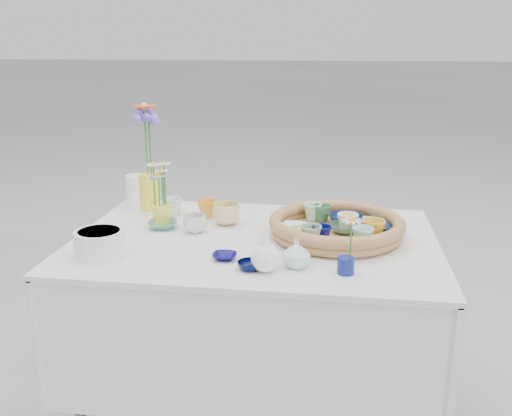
# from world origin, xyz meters

# --- Properties ---
(wicker_tray) EXTENTS (0.47, 0.47, 0.08)m
(wicker_tray) POSITION_xyz_m (0.28, 0.05, 0.80)
(wicker_tray) COLOR #9D6B41
(wicker_tray) RESTS_ON display_table
(tray_ceramic_0) EXTENTS (0.15, 0.15, 0.04)m
(tray_ceramic_0) POSITION_xyz_m (0.31, 0.15, 0.80)
(tray_ceramic_0) COLOR navy
(tray_ceramic_0) RESTS_ON wicker_tray
(tray_ceramic_1) EXTENTS (0.14, 0.14, 0.03)m
(tray_ceramic_1) POSITION_xyz_m (0.42, 0.09, 0.80)
(tray_ceramic_1) COLOR #10204D
(tray_ceramic_1) RESTS_ON wicker_tray
(tray_ceramic_2) EXTENTS (0.08, 0.08, 0.07)m
(tray_ceramic_2) POSITION_xyz_m (0.40, -0.01, 0.82)
(tray_ceramic_2) COLOR gold
(tray_ceramic_2) RESTS_ON wicker_tray
(tray_ceramic_3) EXTENTS (0.11, 0.11, 0.03)m
(tray_ceramic_3) POSITION_xyz_m (0.31, 0.06, 0.80)
(tray_ceramic_3) COLOR #4B7A61
(tray_ceramic_3) RESTS_ON wicker_tray
(tray_ceramic_4) EXTENTS (0.09, 0.09, 0.07)m
(tray_ceramic_4) POSITION_xyz_m (0.20, -0.08, 0.82)
(tray_ceramic_4) COLOR #8DAE8F
(tray_ceramic_4) RESTS_ON wicker_tray
(tray_ceramic_5) EXTENTS (0.12, 0.12, 0.02)m
(tray_ceramic_5) POSITION_xyz_m (0.13, 0.04, 0.80)
(tray_ceramic_5) COLOR #A2EADC
(tray_ceramic_5) RESTS_ON wicker_tray
(tray_ceramic_6) EXTENTS (0.09, 0.09, 0.06)m
(tray_ceramic_6) POSITION_xyz_m (0.19, 0.18, 0.82)
(tray_ceramic_6) COLOR #C5FDDF
(tray_ceramic_6) RESTS_ON wicker_tray
(tray_ceramic_7) EXTENTS (0.08, 0.08, 0.07)m
(tray_ceramic_7) POSITION_xyz_m (0.32, 0.05, 0.82)
(tray_ceramic_7) COLOR #F2E9C3
(tray_ceramic_7) RESTS_ON wicker_tray
(tray_ceramic_8) EXTENTS (0.10, 0.10, 0.02)m
(tray_ceramic_8) POSITION_xyz_m (0.41, 0.16, 0.79)
(tray_ceramic_8) COLOR #8CCDFD
(tray_ceramic_8) RESTS_ON wicker_tray
(tray_ceramic_9) EXTENTS (0.09, 0.09, 0.06)m
(tray_ceramic_9) POSITION_xyz_m (0.23, -0.07, 0.81)
(tray_ceramic_9) COLOR #080B57
(tray_ceramic_9) RESTS_ON wicker_tray
(tray_ceramic_10) EXTENTS (0.12, 0.12, 0.03)m
(tray_ceramic_10) POSITION_xyz_m (0.16, -0.02, 0.80)
(tray_ceramic_10) COLOR #D8D175
(tray_ceramic_10) RESTS_ON wicker_tray
(tray_ceramic_11) EXTENTS (0.09, 0.09, 0.07)m
(tray_ceramic_11) POSITION_xyz_m (0.37, -0.08, 0.82)
(tray_ceramic_11) COLOR #9BE0CE
(tray_ceramic_11) RESTS_ON wicker_tray
(tray_ceramic_12) EXTENTS (0.08, 0.08, 0.06)m
(tray_ceramic_12) POSITION_xyz_m (0.22, 0.17, 0.81)
(tray_ceramic_12) COLOR #36794B
(tray_ceramic_12) RESTS_ON wicker_tray
(loose_ceramic_0) EXTENTS (0.09, 0.09, 0.07)m
(loose_ceramic_0) POSITION_xyz_m (-0.22, 0.22, 0.80)
(loose_ceramic_0) COLOR orange
(loose_ceramic_0) RESTS_ON display_table
(loose_ceramic_1) EXTENTS (0.14, 0.14, 0.08)m
(loose_ceramic_1) POSITION_xyz_m (-0.13, 0.14, 0.81)
(loose_ceramic_1) COLOR #ECCD88
(loose_ceramic_1) RESTS_ON display_table
(loose_ceramic_2) EXTENTS (0.13, 0.13, 0.03)m
(loose_ceramic_2) POSITION_xyz_m (-0.35, 0.06, 0.78)
(loose_ceramic_2) COLOR #4A846C
(loose_ceramic_2) RESTS_ON display_table
(loose_ceramic_3) EXTENTS (0.11, 0.11, 0.07)m
(loose_ceramic_3) POSITION_xyz_m (-0.22, 0.03, 0.80)
(loose_ceramic_3) COLOR silver
(loose_ceramic_3) RESTS_ON display_table
(loose_ceramic_4) EXTENTS (0.08, 0.08, 0.02)m
(loose_ceramic_4) POSITION_xyz_m (-0.07, -0.21, 0.77)
(loose_ceramic_4) COLOR #0C0657
(loose_ceramic_4) RESTS_ON display_table
(loose_ceramic_5) EXTENTS (0.09, 0.09, 0.07)m
(loose_ceramic_5) POSITION_xyz_m (-0.36, 0.23, 0.80)
(loose_ceramic_5) COLOR silver
(loose_ceramic_5) RESTS_ON display_table
(loose_ceramic_6) EXTENTS (0.10, 0.10, 0.02)m
(loose_ceramic_6) POSITION_xyz_m (0.03, -0.28, 0.78)
(loose_ceramic_6) COLOR #010633
(loose_ceramic_6) RESTS_ON display_table
(fluted_bowl) EXTENTS (0.18, 0.18, 0.08)m
(fluted_bowl) POSITION_xyz_m (-0.47, -0.23, 0.81)
(fluted_bowl) COLOR silver
(fluted_bowl) RESTS_ON display_table
(bud_vase_paleblue) EXTENTS (0.09, 0.09, 0.13)m
(bud_vase_paleblue) POSITION_xyz_m (0.07, -0.29, 0.83)
(bud_vase_paleblue) COLOR white
(bud_vase_paleblue) RESTS_ON display_table
(bud_vase_seafoam) EXTENTS (0.10, 0.10, 0.09)m
(bud_vase_seafoam) POSITION_xyz_m (0.16, -0.24, 0.81)
(bud_vase_seafoam) COLOR silver
(bud_vase_seafoam) RESTS_ON display_table
(bud_vase_cobalt) EXTENTS (0.05, 0.05, 0.05)m
(bud_vase_cobalt) POSITION_xyz_m (0.31, -0.27, 0.79)
(bud_vase_cobalt) COLOR navy
(bud_vase_cobalt) RESTS_ON display_table
(single_daisy) EXTENTS (0.09, 0.09, 0.13)m
(single_daisy) POSITION_xyz_m (0.32, -0.27, 0.87)
(single_daisy) COLOR silver
(single_daisy) RESTS_ON bud_vase_cobalt
(tall_vase_yellow) EXTENTS (0.09, 0.09, 0.15)m
(tall_vase_yellow) POSITION_xyz_m (-0.48, 0.29, 0.84)
(tall_vase_yellow) COLOR yellow
(tall_vase_yellow) RESTS_ON display_table
(gerbera) EXTENTS (0.11, 0.11, 0.29)m
(gerbera) POSITION_xyz_m (-0.48, 0.29, 1.05)
(gerbera) COLOR #F7521E
(gerbera) RESTS_ON tall_vase_yellow
(hydrangea) EXTENTS (0.09, 0.09, 0.31)m
(hydrangea) POSITION_xyz_m (-0.47, 0.30, 1.02)
(hydrangea) COLOR #524CA3
(hydrangea) RESTS_ON tall_vase_yellow
(white_pitcher) EXTENTS (0.16, 0.12, 0.14)m
(white_pitcher) POSITION_xyz_m (-0.53, 0.31, 0.83)
(white_pitcher) COLOR white
(white_pitcher) RESTS_ON display_table
(daisy_cup) EXTENTS (0.09, 0.09, 0.07)m
(daisy_cup) POSITION_xyz_m (-0.37, 0.11, 0.80)
(daisy_cup) COLOR #FFEC45
(daisy_cup) RESTS_ON display_table
(daisy_posy) EXTENTS (0.09, 0.09, 0.16)m
(daisy_posy) POSITION_xyz_m (-0.38, 0.13, 0.92)
(daisy_posy) COLOR white
(daisy_posy) RESTS_ON daisy_cup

